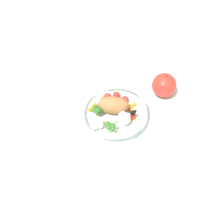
% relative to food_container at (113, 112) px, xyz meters
% --- Properties ---
extents(ground_plane, '(2.40, 2.40, 0.00)m').
position_rel_food_container_xyz_m(ground_plane, '(-0.01, -0.00, -0.03)').
color(ground_plane, silver).
extents(food_container, '(0.20, 0.20, 0.07)m').
position_rel_food_container_xyz_m(food_container, '(0.00, 0.00, 0.00)').
color(food_container, white).
rests_on(food_container, ground_plane).
extents(loose_apple, '(0.08, 0.08, 0.09)m').
position_rel_food_container_xyz_m(loose_apple, '(0.04, 0.19, 0.01)').
color(loose_apple, red).
rests_on(loose_apple, ground_plane).
extents(folded_napkin, '(0.16, 0.15, 0.01)m').
position_rel_food_container_xyz_m(folded_napkin, '(-0.07, -0.22, -0.03)').
color(folded_napkin, white).
rests_on(folded_napkin, ground_plane).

